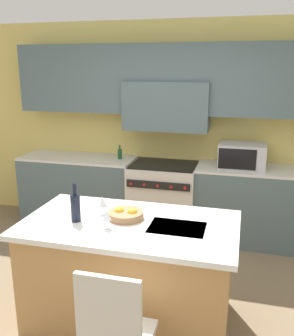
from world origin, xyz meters
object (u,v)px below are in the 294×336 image
microwave (242,156)px  fruit_bowl (126,214)px  range_stove (164,199)px  wine_bottle (76,207)px  oil_bottle_on_counter (120,154)px  wine_glass_near (107,215)px  island_chair (115,333)px  wine_glass_far (103,202)px

microwave → fruit_bowl: size_ratio=1.85×
range_stove → wine_bottle: bearing=-99.5°
fruit_bowl → oil_bottle_on_counter: oil_bottle_on_counter is taller
wine_glass_near → island_chair: bearing=-66.6°
wine_glass_near → range_stove: bearing=89.3°
microwave → fruit_bowl: 1.98m
wine_glass_near → fruit_bowl: 0.25m
range_stove → wine_bottle: size_ratio=2.91×
wine_glass_near → microwave: bearing=64.0°
wine_bottle → wine_glass_near: (0.29, -0.07, -0.01)m
microwave → wine_bottle: microwave is taller
microwave → fruit_bowl: microwave is taller
range_stove → wine_glass_far: wine_glass_far is taller
microwave → island_chair: (-0.67, -2.68, -0.54)m
microwave → wine_bottle: size_ratio=1.71×
microwave → oil_bottle_on_counter: microwave is taller
microwave → range_stove: bearing=-178.9°
microwave → wine_glass_far: 2.06m
wine_glass_far → oil_bottle_on_counter: bearing=104.2°
range_stove → wine_glass_near: (-0.02, -1.97, 0.55)m
microwave → island_chair: size_ratio=0.55×
wine_glass_near → wine_glass_far: same height
microwave → island_chair: 2.82m
wine_bottle → oil_bottle_on_counter: 1.98m
fruit_bowl → range_stove: bearing=91.9°
microwave → wine_glass_far: bearing=-122.6°
oil_bottle_on_counter → wine_glass_near: bearing=-74.0°
wine_bottle → oil_bottle_on_counter: bearing=98.4°
wine_bottle → wine_glass_far: wine_bottle is taller
wine_glass_far → fruit_bowl: bearing=-8.5°
wine_bottle → wine_glass_near: 0.30m
island_chair → oil_bottle_on_counter: bearing=108.0°
range_stove → oil_bottle_on_counter: bearing=174.6°
island_chair → oil_bottle_on_counter: 2.90m
fruit_bowl → oil_bottle_on_counter: bearing=110.2°
wine_bottle → fruit_bowl: size_ratio=1.08×
range_stove → microwave: 1.14m
wine_glass_far → fruit_bowl: wine_glass_far is taller
wine_glass_near → fruit_bowl: (0.08, 0.23, -0.08)m
fruit_bowl → oil_bottle_on_counter: size_ratio=1.60×
wine_glass_near → wine_glass_far: bearing=117.4°
microwave → wine_glass_far: (-1.11, -1.73, -0.08)m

